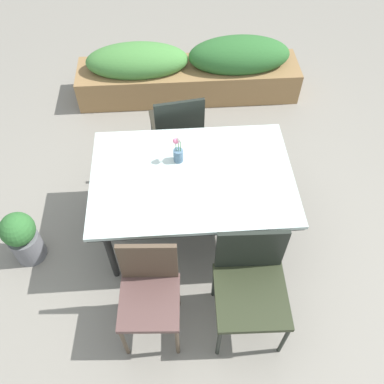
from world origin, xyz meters
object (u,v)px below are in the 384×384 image
object	(u,v)px
dining_table	(192,180)
planter_box	(190,70)
chair_far_side	(177,125)
flower_vase	(178,151)
chair_near_right	(251,281)
potted_plant	(22,237)
chair_near_left	(149,289)

from	to	relation	value
dining_table	planter_box	size ratio (longest dim) A/B	0.62
chair_far_side	flower_vase	size ratio (longest dim) A/B	3.51
flower_vase	chair_far_side	bearing A→B (deg)	88.79
chair_near_right	chair_far_side	bearing A→B (deg)	-73.17
potted_plant	planter_box	bearing A→B (deg)	54.44
dining_table	planter_box	bearing A→B (deg)	86.98
chair_near_left	potted_plant	size ratio (longest dim) A/B	1.69
chair_near_left	planter_box	size ratio (longest dim) A/B	0.36
chair_near_right	flower_vase	size ratio (longest dim) A/B	3.49
dining_table	chair_near_left	world-z (taller)	chair_near_left
dining_table	planter_box	xyz separation A→B (m)	(0.10, 1.89, -0.35)
chair_near_left	flower_vase	world-z (taller)	flower_vase
flower_vase	planter_box	distance (m)	1.81
dining_table	chair_near_left	distance (m)	0.87
flower_vase	chair_near_left	bearing A→B (deg)	-104.39
dining_table	flower_vase	xyz separation A→B (m)	(-0.09, 0.16, 0.16)
planter_box	flower_vase	bearing A→B (deg)	-96.37
chair_near_left	flower_vase	distance (m)	1.03
flower_vase	planter_box	bearing A→B (deg)	83.63
dining_table	chair_far_side	distance (m)	0.80
planter_box	potted_plant	xyz separation A→B (m)	(-1.47, -2.05, -0.04)
planter_box	chair_near_left	bearing A→B (deg)	-99.25
dining_table	chair_near_right	size ratio (longest dim) A/B	1.71
planter_box	chair_far_side	bearing A→B (deg)	-99.25
chair_far_side	planter_box	size ratio (longest dim) A/B	0.36
chair_far_side	flower_vase	bearing A→B (deg)	-99.30
planter_box	potted_plant	world-z (taller)	planter_box
dining_table	chair_near_right	xyz separation A→B (m)	(0.34, -0.78, -0.15)
chair_far_side	flower_vase	xyz separation A→B (m)	(-0.01, -0.62, 0.31)
potted_plant	chair_near_left	bearing A→B (deg)	-31.30
flower_vase	potted_plant	bearing A→B (deg)	-165.82
chair_far_side	planter_box	world-z (taller)	chair_far_side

